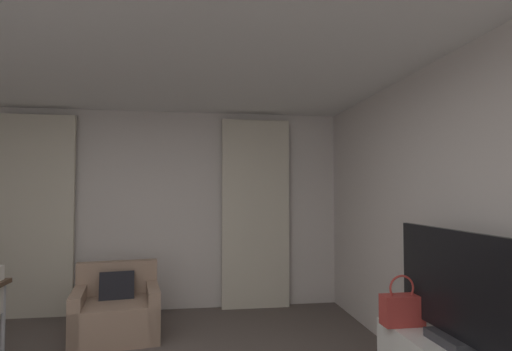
# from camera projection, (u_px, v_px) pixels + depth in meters

# --- Properties ---
(wall_window) EXTENTS (5.12, 0.06, 2.60)m
(wall_window) POSITION_uv_depth(u_px,v_px,m) (151.00, 210.00, 5.34)
(wall_window) COLOR silver
(wall_window) RESTS_ON ground
(wall_right) EXTENTS (0.06, 6.12, 2.60)m
(wall_right) POSITION_uv_depth(u_px,v_px,m) (489.00, 227.00, 2.72)
(wall_right) COLOR silver
(wall_right) RESTS_ON ground
(ceiling) EXTENTS (5.12, 6.12, 0.06)m
(ceiling) POSITION_uv_depth(u_px,v_px,m) (97.00, 8.00, 2.40)
(ceiling) COLOR white
(ceiling) RESTS_ON wall_left
(curtain_left_panel) EXTENTS (0.90, 0.06, 2.50)m
(curtain_left_panel) POSITION_uv_depth(u_px,v_px,m) (36.00, 215.00, 5.01)
(curtain_left_panel) COLOR beige
(curtain_left_panel) RESTS_ON ground
(curtain_right_panel) EXTENTS (0.90, 0.06, 2.50)m
(curtain_right_panel) POSITION_uv_depth(u_px,v_px,m) (256.00, 213.00, 5.41)
(curtain_right_panel) COLOR beige
(curtain_right_panel) RESTS_ON ground
(armchair) EXTENTS (0.97, 0.89, 0.75)m
(armchair) POSITION_uv_depth(u_px,v_px,m) (116.00, 312.00, 4.31)
(armchair) COLOR #997A66
(armchair) RESTS_ON ground
(tv_flatscreen) EXTENTS (0.20, 1.16, 0.74)m
(tv_flatscreen) POSITION_uv_depth(u_px,v_px,m) (452.00, 289.00, 2.62)
(tv_flatscreen) COLOR #333338
(tv_flatscreen) RESTS_ON tv_console
(handbag_primary) EXTENTS (0.30, 0.14, 0.37)m
(handbag_primary) POSITION_uv_depth(u_px,v_px,m) (402.00, 309.00, 2.99)
(handbag_primary) COLOR #B73833
(handbag_primary) RESTS_ON tv_console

